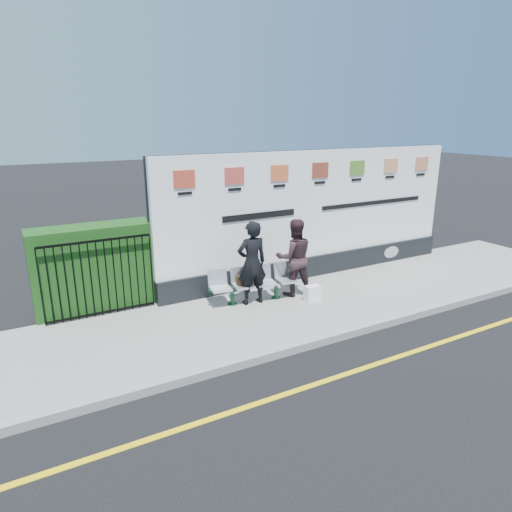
{
  "coord_description": "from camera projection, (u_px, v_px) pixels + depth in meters",
  "views": [
    {
      "loc": [
        -5.91,
        -4.79,
        3.81
      ],
      "look_at": [
        -1.82,
        2.63,
        1.25
      ],
      "focal_mm": 32.0,
      "sensor_mm": 36.0,
      "label": 1
    }
  ],
  "objects": [
    {
      "name": "bench",
      "position": [
        254.0,
        292.0,
        9.55
      ],
      "size": [
        1.93,
        0.77,
        0.4
      ],
      "primitive_type": null,
      "rotation": [
        0.0,
        0.0,
        -0.15
      ],
      "color": "silver",
      "rests_on": "pavement"
    },
    {
      "name": "handbag_brown",
      "position": [
        243.0,
        280.0,
        9.38
      ],
      "size": [
        0.27,
        0.12,
        0.21
      ],
      "primitive_type": "cube",
      "rotation": [
        0.0,
        0.0,
        0.02
      ],
      "color": "black",
      "rests_on": "bench"
    },
    {
      "name": "yellow_line",
      "position": [
        422.0,
        349.0,
        7.85
      ],
      "size": [
        14.0,
        0.1,
        0.01
      ],
      "primitive_type": "cube",
      "color": "yellow",
      "rests_on": "ground"
    },
    {
      "name": "carrier_bag_white",
      "position": [
        312.0,
        293.0,
        9.61
      ],
      "size": [
        0.32,
        0.19,
        0.32
      ],
      "primitive_type": "cube",
      "color": "white",
      "rests_on": "pavement"
    },
    {
      "name": "railing",
      "position": [
        99.0,
        278.0,
        8.71
      ],
      "size": [
        2.05,
        0.06,
        1.54
      ],
      "primitive_type": null,
      "color": "black",
      "rests_on": "pavement"
    },
    {
      "name": "woman_left",
      "position": [
        252.0,
        263.0,
        9.27
      ],
      "size": [
        0.66,
        0.46,
        1.75
      ],
      "primitive_type": "imported",
      "rotation": [
        0.0,
        0.0,
        3.08
      ],
      "color": "black",
      "rests_on": "pavement"
    },
    {
      "name": "ground",
      "position": [
        422.0,
        349.0,
        7.85
      ],
      "size": [
        80.0,
        80.0,
        0.0
      ],
      "primitive_type": "plane",
      "color": "black"
    },
    {
      "name": "hedge",
      "position": [
        94.0,
        268.0,
        9.06
      ],
      "size": [
        2.35,
        0.7,
        1.7
      ],
      "primitive_type": "cube",
      "color": "#194414",
      "rests_on": "pavement"
    },
    {
      "name": "pavement",
      "position": [
        332.0,
        298.0,
        9.93
      ],
      "size": [
        14.0,
        3.0,
        0.12
      ],
      "primitive_type": "cube",
      "color": "gray",
      "rests_on": "ground"
    },
    {
      "name": "woman_right",
      "position": [
        294.0,
        257.0,
        9.75
      ],
      "size": [
        0.97,
        0.85,
        1.68
      ],
      "primitive_type": "imported",
      "rotation": [
        0.0,
        0.0,
        2.84
      ],
      "color": "#301F23",
      "rests_on": "pavement"
    },
    {
      "name": "billboard",
      "position": [
        316.0,
        223.0,
        10.9
      ],
      "size": [
        8.0,
        0.3,
        3.0
      ],
      "color": "black",
      "rests_on": "pavement"
    },
    {
      "name": "kerb",
      "position": [
        381.0,
        324.0,
        8.67
      ],
      "size": [
        14.0,
        0.18,
        0.14
      ],
      "primitive_type": "cube",
      "color": "gray",
      "rests_on": "ground"
    }
  ]
}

